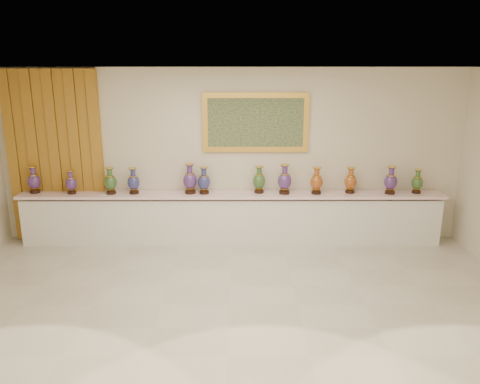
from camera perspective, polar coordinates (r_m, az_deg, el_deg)
The scene contains 16 objects.
ground at distance 6.28m, azimuth -1.34°, elevation -13.63°, with size 8.00×8.00×0.00m, color beige.
room at distance 8.48m, azimuth -18.12°, elevation 4.72°, with size 8.00×8.00×8.00m.
counter at distance 8.19m, azimuth -1.04°, elevation -3.24°, with size 7.28×0.48×0.90m.
vase_0 at distance 8.75m, azimuth -23.83°, elevation 1.23°, with size 0.26×0.26×0.47m.
vase_1 at distance 8.47m, azimuth -19.90°, elevation 1.01°, with size 0.23×0.23×0.41m.
vase_2 at distance 8.25m, azimuth -15.51°, elevation 1.17°, with size 0.24×0.24×0.46m.
vase_3 at distance 8.17m, azimuth -12.85°, elevation 1.19°, with size 0.22×0.22×0.45m.
vase_4 at distance 8.02m, azimuth -6.13°, elevation 1.45°, with size 0.26×0.26×0.52m.
vase_5 at distance 7.98m, azimuth -4.41°, elevation 1.26°, with size 0.27×0.27×0.47m.
vase_6 at distance 8.02m, azimuth 2.34°, elevation 1.36°, with size 0.22×0.22×0.47m.
vase_7 at distance 7.99m, azimuth 5.46°, elevation 1.38°, with size 0.29×0.29×0.51m.
vase_8 at distance 8.06m, azimuth 9.31°, elevation 1.23°, with size 0.24×0.24×0.47m.
vase_9 at distance 8.23m, azimuth 13.32°, elevation 1.25°, with size 0.23×0.23×0.45m.
vase_10 at distance 8.36m, azimuth 17.89°, elevation 1.22°, with size 0.26×0.26×0.48m.
vase_11 at distance 8.56m, azimuth 20.79°, elevation 1.09°, with size 0.23×0.23×0.42m.
label_card at distance 8.24m, azimuth -16.28°, elevation -0.36°, with size 0.10×0.06×0.00m, color white.
Camera 1 is at (0.13, -5.50, 3.03)m, focal length 35.00 mm.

